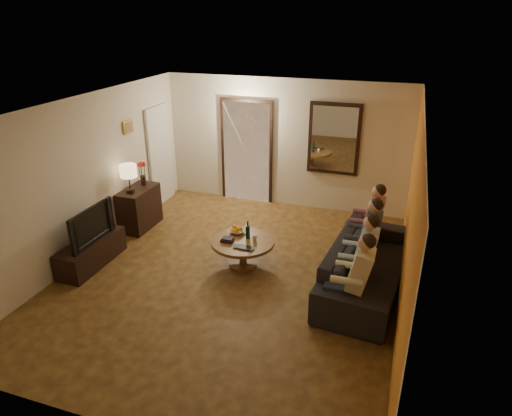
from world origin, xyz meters
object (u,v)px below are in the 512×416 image
(table_lamp, at_px, (129,179))
(person_a, at_px, (354,282))
(person_c, at_px, (365,241))
(coffee_table, at_px, (243,253))
(dresser, at_px, (140,208))
(tv_stand, at_px, (91,253))
(person_b, at_px, (360,260))
(wine_bottle, at_px, (248,229))
(dog, at_px, (336,284))
(laptop, at_px, (243,249))
(tv, at_px, (87,224))
(sofa, at_px, (368,265))
(bowl, at_px, (237,231))
(person_d, at_px, (369,224))

(table_lamp, bearing_deg, person_a, -18.53)
(person_c, distance_m, coffee_table, 1.91)
(person_c, relative_size, coffee_table, 1.19)
(dresser, relative_size, tv_stand, 0.68)
(person_b, relative_size, wine_bottle, 3.87)
(dog, bearing_deg, dresser, -172.92)
(laptop, bearing_deg, tv, -166.51)
(dog, xyz_separation_m, wine_bottle, (-1.53, 0.61, 0.32))
(sofa, height_order, bowl, sofa)
(person_a, relative_size, wine_bottle, 3.87)
(tv_stand, bearing_deg, wine_bottle, 19.41)
(wine_bottle, xyz_separation_m, laptop, (0.05, -0.38, -0.14))
(tv_stand, bearing_deg, person_d, 21.59)
(sofa, height_order, wine_bottle, wine_bottle)
(person_b, height_order, laptop, person_b)
(person_c, height_order, bowl, person_c)
(bowl, bearing_deg, wine_bottle, -27.55)
(person_d, height_order, coffee_table, person_d)
(person_a, relative_size, person_d, 1.00)
(table_lamp, relative_size, tv_stand, 0.42)
(person_a, relative_size, bowl, 4.63)
(person_a, xyz_separation_m, laptop, (-1.74, 0.61, -0.14))
(sofa, distance_m, person_a, 0.93)
(person_d, distance_m, bowl, 2.14)
(table_lamp, relative_size, wine_bottle, 1.74)
(tv, bearing_deg, dog, -86.75)
(sofa, height_order, dog, sofa)
(coffee_table, relative_size, laptop, 3.06)
(dog, height_order, bowl, dog)
(table_lamp, relative_size, bowl, 2.08)
(laptop, bearing_deg, table_lamp, 164.80)
(person_a, height_order, wine_bottle, person_a)
(sofa, height_order, coffee_table, sofa)
(table_lamp, distance_m, dog, 4.10)
(laptop, bearing_deg, wine_bottle, 100.32)
(table_lamp, height_order, person_c, table_lamp)
(person_c, xyz_separation_m, coffee_table, (-1.84, -0.31, -0.38))
(tv, relative_size, laptop, 3.08)
(tv, distance_m, person_d, 4.48)
(sofa, bearing_deg, tv_stand, 106.01)
(tv_stand, distance_m, dog, 3.91)
(tv_stand, relative_size, bowl, 4.91)
(dog, bearing_deg, tv, -151.98)
(person_b, xyz_separation_m, coffee_table, (-1.84, 0.29, -0.38))
(person_a, bearing_deg, dresser, 158.79)
(person_a, height_order, person_d, same)
(table_lamp, xyz_separation_m, person_b, (4.17, -0.80, -0.44))
(tv, distance_m, coffee_table, 2.49)
(sofa, xyz_separation_m, person_d, (-0.10, 0.90, 0.23))
(person_a, relative_size, laptop, 3.65)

